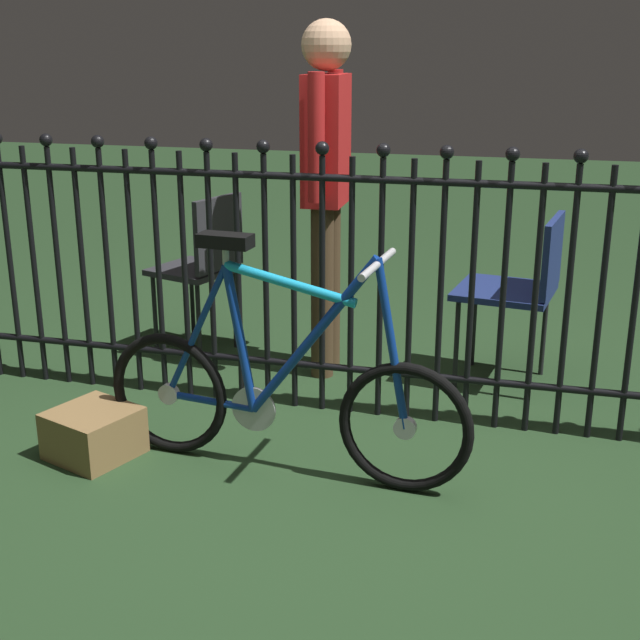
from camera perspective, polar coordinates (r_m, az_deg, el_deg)
ground_plane at (r=3.36m, az=0.84°, el=-9.94°), size 20.00×20.00×0.00m
iron_fence at (r=3.66m, az=1.86°, el=2.97°), size 4.03×0.07×1.25m
bicycle at (r=3.23m, az=-2.64°, el=-4.85°), size 1.46×0.40×0.92m
chair_navy at (r=4.11m, az=13.35°, el=2.49°), size 0.50×0.50×0.83m
chair_charcoal at (r=4.47m, az=-7.73°, el=4.05°), size 0.47×0.47×0.85m
person_visitor at (r=4.09m, az=0.41°, el=10.05°), size 0.23×0.48×1.68m
display_crate at (r=3.55m, az=-14.87°, el=-7.30°), size 0.39×0.39×0.19m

